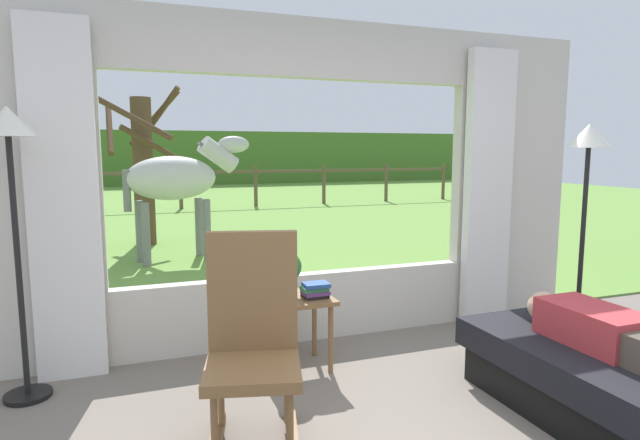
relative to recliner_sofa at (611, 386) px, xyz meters
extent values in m
cube|color=beige|center=(-3.26, 1.88, 1.06)|extent=(1.15, 0.12, 2.55)
cube|color=beige|center=(0.79, 1.88, 1.06)|extent=(1.15, 0.12, 2.55)
cube|color=beige|center=(-1.24, 1.88, 0.06)|extent=(2.90, 0.12, 0.55)
cube|color=beige|center=(-1.24, 1.88, 2.11)|extent=(2.90, 0.12, 0.45)
cube|color=silver|center=(-2.93, 1.74, 0.98)|extent=(0.44, 0.10, 2.40)
cube|color=silver|center=(0.45, 1.74, 0.98)|extent=(0.44, 0.10, 2.40)
cube|color=olive|center=(-1.24, 12.78, -0.21)|extent=(36.00, 21.68, 0.02)
cube|color=#466F29|center=(-1.24, 22.62, 0.98)|extent=(36.00, 2.00, 2.40)
cube|color=black|center=(0.00, 0.00, -0.10)|extent=(0.84, 1.57, 0.24)
cube|color=black|center=(0.00, 0.00, 0.11)|extent=(0.92, 1.71, 0.18)
cube|color=#B23338|center=(0.00, 0.15, 0.31)|extent=(0.35, 0.60, 0.22)
sphere|color=tan|center=(0.00, 0.54, 0.31)|extent=(0.20, 0.20, 0.20)
cube|color=brown|center=(-1.97, 0.42, 0.22)|extent=(0.58, 0.58, 0.06)
cube|color=brown|center=(-1.91, 0.62, 0.56)|extent=(0.48, 0.18, 0.68)
cylinder|color=brown|center=(-2.19, 0.29, 0.02)|extent=(0.04, 0.04, 0.38)
cylinder|color=brown|center=(-1.84, 0.20, 0.02)|extent=(0.04, 0.04, 0.38)
cylinder|color=brown|center=(-2.10, 0.64, 0.02)|extent=(0.04, 0.04, 0.38)
cylinder|color=brown|center=(-1.75, 0.55, 0.02)|extent=(0.04, 0.04, 0.38)
cube|color=brown|center=(-1.42, 1.35, 0.29)|extent=(0.44, 0.44, 0.03)
cylinder|color=brown|center=(-1.59, 1.18, 0.03)|extent=(0.04, 0.04, 0.49)
cylinder|color=brown|center=(-1.25, 1.18, 0.03)|extent=(0.04, 0.04, 0.49)
cylinder|color=brown|center=(-1.59, 1.52, 0.03)|extent=(0.04, 0.04, 0.49)
cylinder|color=brown|center=(-1.25, 1.52, 0.03)|extent=(0.04, 0.04, 0.49)
cylinder|color=silver|center=(-1.50, 1.41, 0.36)|extent=(0.14, 0.14, 0.12)
sphere|color=#2D6B2D|center=(-1.50, 1.41, 0.51)|extent=(0.22, 0.22, 0.22)
cube|color=black|center=(-1.32, 1.30, 0.31)|extent=(0.17, 0.16, 0.02)
cube|color=#59336B|center=(-1.32, 1.29, 0.34)|extent=(0.18, 0.15, 0.02)
cube|color=#337247|center=(-1.33, 1.29, 0.37)|extent=(0.18, 0.13, 0.03)
cube|color=#23478C|center=(-1.32, 1.29, 0.39)|extent=(0.18, 0.15, 0.03)
cylinder|color=black|center=(-3.17, 1.49, -0.20)|extent=(0.28, 0.28, 0.03)
cylinder|color=black|center=(-3.17, 1.49, 0.59)|extent=(0.04, 0.04, 1.63)
cone|color=white|center=(-3.17, 1.49, 1.50)|extent=(0.32, 0.32, 0.18)
cylinder|color=black|center=(0.74, 0.95, -0.20)|extent=(0.28, 0.28, 0.03)
cylinder|color=black|center=(0.74, 0.95, 0.56)|extent=(0.04, 0.04, 1.57)
cone|color=white|center=(0.74, 0.95, 1.44)|extent=(0.32, 0.32, 0.18)
ellipsoid|color=#B2B2AD|center=(-1.96, 5.36, 0.95)|extent=(1.33, 0.82, 0.60)
cylinder|color=#B2B2AD|center=(-1.29, 5.51, 1.26)|extent=(0.64, 0.38, 0.53)
ellipsoid|color=#B2B2AD|center=(-1.06, 5.56, 1.41)|extent=(0.51, 0.30, 0.24)
cube|color=slate|center=(-1.37, 5.49, 1.29)|extent=(0.44, 0.17, 0.32)
cylinder|color=slate|center=(-2.54, 5.23, 0.80)|extent=(0.12, 0.12, 0.55)
cylinder|color=slate|center=(-1.58, 5.61, 0.23)|extent=(0.11, 0.11, 0.85)
cylinder|color=slate|center=(-1.51, 5.29, 0.23)|extent=(0.11, 0.11, 0.85)
cylinder|color=slate|center=(-2.40, 5.42, 0.23)|extent=(0.11, 0.11, 0.85)
cylinder|color=slate|center=(-2.33, 5.11, 0.23)|extent=(0.11, 0.11, 0.85)
cylinder|color=#4C3823|center=(-2.28, 6.84, 0.98)|extent=(0.32, 0.32, 2.36)
cylinder|color=#47331E|center=(-2.51, 6.34, 1.86)|extent=(1.33, 0.67, 0.81)
cylinder|color=#47331E|center=(-2.01, 7.17, 1.89)|extent=(0.75, 0.64, 0.97)
cylinder|color=#47331E|center=(-2.76, 6.83, 1.67)|extent=(0.12, 1.16, 0.85)
cylinder|color=#47331E|center=(-2.06, 7.22, 1.86)|extent=(0.86, 0.56, 0.94)
cylinder|color=#47331E|center=(-2.17, 6.50, 1.43)|extent=(0.91, 0.37, 0.57)
cylinder|color=brown|center=(-5.24, 12.05, 0.35)|extent=(0.10, 0.10, 1.10)
cylinder|color=brown|center=(-3.24, 12.05, 0.35)|extent=(0.10, 0.10, 1.10)
cylinder|color=brown|center=(-1.24, 12.05, 0.35)|extent=(0.10, 0.10, 1.10)
cylinder|color=brown|center=(0.76, 12.05, 0.35)|extent=(0.10, 0.10, 1.10)
cylinder|color=brown|center=(2.76, 12.05, 0.35)|extent=(0.10, 0.10, 1.10)
cylinder|color=brown|center=(4.76, 12.05, 0.35)|extent=(0.10, 0.10, 1.10)
cylinder|color=brown|center=(6.76, 12.05, 0.35)|extent=(0.10, 0.10, 1.10)
cube|color=brown|center=(-1.24, 12.05, 0.75)|extent=(16.00, 0.06, 0.08)
camera|label=1|loc=(-2.52, -2.09, 1.33)|focal=29.49mm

